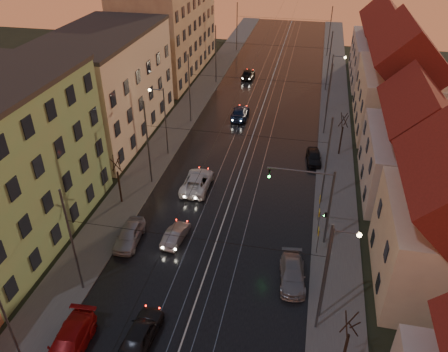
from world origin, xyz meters
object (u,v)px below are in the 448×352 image
Objects in this scene: street_lamp_1 at (332,266)px; driving_car_3 at (240,113)px; street_lamp_0 at (1,318)px; driving_car_1 at (176,235)px; traffic_light_mast at (318,198)px; parked_left_2 at (68,345)px; parked_left_3 at (129,234)px; street_lamp_3 at (333,78)px; parked_right_1 at (292,274)px; street_lamp_2 at (162,115)px; driving_car_2 at (197,181)px; driving_car_4 at (248,74)px; parked_right_2 at (314,157)px; driving_car_0 at (141,332)px.

street_lamp_1 reaches higher than driving_car_3.
street_lamp_0 is 15.48m from driving_car_1.
parked_left_2 is at bearing -136.25° from traffic_light_mast.
parked_left_2 reaches higher than parked_left_3.
parked_right_1 is at bearing -94.24° from street_lamp_3.
driving_car_2 is at bearing -48.14° from street_lamp_2.
street_lamp_1 is 17.53m from parked_left_3.
driving_car_4 is (-0.20, 33.26, 0.00)m from driving_car_2.
street_lamp_1 is at bearing -58.19° from parked_right_1.
traffic_light_mast is (-1.11, -28.00, -0.29)m from street_lamp_3.
street_lamp_2 is at bearing 132.32° from street_lamp_1.
parked_left_3 is at bearing -82.96° from street_lamp_2.
driving_car_4 is at bearing 106.89° from traffic_light_mast.
street_lamp_2 is at bearing 80.07° from driving_car_4.
driving_car_2 is 9.82m from parked_left_3.
street_lamp_1 is 2.07× the size of parked_right_2.
street_lamp_1 reaches higher than parked_left_3.
driving_car_1 is (-12.54, 5.76, -4.26)m from street_lamp_1.
street_lamp_1 is 33.98m from driving_car_3.
street_lamp_1 is 1.80× the size of driving_car_0.
street_lamp_3 is 1.79× the size of parked_left_3.
parked_right_2 is (11.03, 15.93, 0.03)m from driving_car_1.
street_lamp_2 is 1.59× the size of driving_car_3.
parked_left_2 is (-14.83, -14.19, -3.83)m from traffic_light_mast.
street_lamp_2 reaches higher than driving_car_1.
parked_left_3 is at bearing 88.58° from parked_left_2.
street_lamp_1 reaches higher than driving_car_1.
driving_car_0 is at bearing -75.11° from street_lamp_2.
driving_car_3 is 1.30× the size of parked_right_2.
driving_car_1 is at bearing 91.50° from driving_car_4.
driving_car_4 is at bearing -85.17° from driving_car_0.
driving_car_3 reaches higher than parked_right_1.
driving_car_0 is 0.80× the size of driving_car_2.
parked_right_2 is at bearing 59.16° from parked_left_2.
traffic_light_mast is 20.88m from parked_left_2.
street_lamp_1 is 1.50× the size of parked_left_2.
parked_left_2 is 31.40m from parked_right_2.
parked_right_1 is at bearing -46.97° from street_lamp_2.
street_lamp_3 is at bearing -120.43° from driving_car_2.
street_lamp_0 is 23.42m from traffic_light_mast.
driving_car_2 is 17.70m from driving_car_3.
driving_car_3 is (0.13, 36.00, -0.03)m from driving_car_0.
driving_car_3 is (0.93, 25.90, 0.10)m from driving_car_1.
driving_car_4 is 0.97× the size of parked_right_1.
parked_left_3 is (1.87, 12.83, -4.13)m from street_lamp_0.
parked_right_2 is (10.23, 26.02, -0.10)m from driving_car_0.
driving_car_0 is (-11.74, -4.33, -4.13)m from street_lamp_1.
driving_car_4 reaches higher than parked_right_2.
driving_car_3 is (6.60, 39.66, -4.16)m from street_lamp_0.
street_lamp_0 and street_lamp_2 have the same top height.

